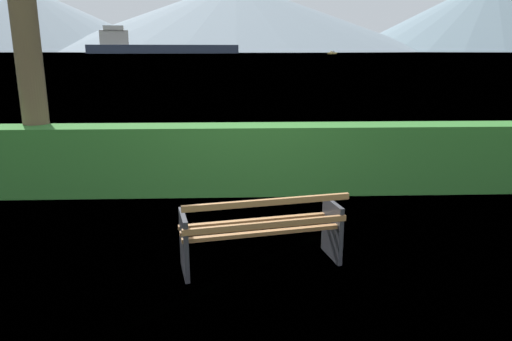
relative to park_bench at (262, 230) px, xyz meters
name	(u,v)px	position (x,y,z in m)	size (l,w,h in m)	color
ground_plane	(260,264)	(-0.01, 0.06, -0.43)	(1400.00, 1400.00, 0.00)	#4C6B33
water_surface	(237,53)	(-0.01, 307.15, -0.43)	(620.00, 620.00, 0.00)	#7A99A8
park_bench	(262,230)	(0.00, 0.00, 0.00)	(1.86, 0.92, 0.87)	olive
hedge_row	(252,159)	(-0.01, 2.87, 0.15)	(12.53, 0.65, 1.15)	#2D6B28
cargo_ship_large	(152,46)	(-49.47, 282.19, 3.85)	(87.57, 29.15, 15.28)	#2D384C
fishing_boat_near	(332,53)	(50.66, 251.37, 0.12)	(5.61, 5.91, 1.55)	gold
distant_hills	(247,16)	(11.60, 548.89, 37.63)	(840.53, 424.51, 78.99)	gray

